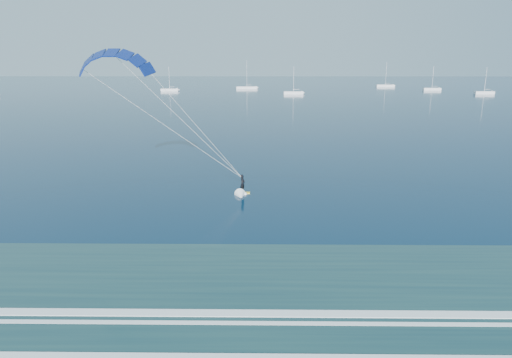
{
  "coord_description": "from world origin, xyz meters",
  "views": [
    {
      "loc": [
        -3.56,
        -12.04,
        12.87
      ],
      "look_at": [
        -4.01,
        26.29,
        3.09
      ],
      "focal_mm": 32.0,
      "sensor_mm": 36.0,
      "label": 1
    }
  ],
  "objects_px": {
    "sailboat_4": "(385,86)",
    "sailboat_5": "(432,89)",
    "sailboat_1": "(170,90)",
    "sailboat_3": "(293,93)",
    "sailboat_6": "(484,93)",
    "kitesurfer_rig": "(179,118)",
    "sailboat_2": "(247,88)"
  },
  "relations": [
    {
      "from": "sailboat_5",
      "to": "sailboat_6",
      "type": "relative_size",
      "value": 1.04
    },
    {
      "from": "kitesurfer_rig",
      "to": "sailboat_5",
      "type": "bearing_deg",
      "value": 63.71
    },
    {
      "from": "kitesurfer_rig",
      "to": "sailboat_4",
      "type": "distance_m",
      "value": 228.96
    },
    {
      "from": "sailboat_6",
      "to": "sailboat_2",
      "type": "bearing_deg",
      "value": 159.0
    },
    {
      "from": "sailboat_1",
      "to": "sailboat_4",
      "type": "distance_m",
      "value": 119.21
    },
    {
      "from": "kitesurfer_rig",
      "to": "sailboat_3",
      "type": "distance_m",
      "value": 154.86
    },
    {
      "from": "kitesurfer_rig",
      "to": "sailboat_1",
      "type": "xyz_separation_m",
      "value": [
        -35.33,
        174.07,
        -7.23
      ]
    },
    {
      "from": "sailboat_2",
      "to": "sailboat_3",
      "type": "distance_m",
      "value": 46.0
    },
    {
      "from": "sailboat_1",
      "to": "sailboat_2",
      "type": "xyz_separation_m",
      "value": [
        35.55,
        20.09,
        0.02
      ]
    },
    {
      "from": "sailboat_1",
      "to": "sailboat_4",
      "type": "bearing_deg",
      "value": 20.46
    },
    {
      "from": "sailboat_3",
      "to": "sailboat_5",
      "type": "bearing_deg",
      "value": 22.71
    },
    {
      "from": "sailboat_3",
      "to": "sailboat_2",
      "type": "bearing_deg",
      "value": 117.14
    },
    {
      "from": "sailboat_4",
      "to": "sailboat_2",
      "type": "bearing_deg",
      "value": -164.18
    },
    {
      "from": "sailboat_4",
      "to": "sailboat_5",
      "type": "xyz_separation_m",
      "value": [
        13.52,
        -33.77,
        -0.01
      ]
    },
    {
      "from": "sailboat_5",
      "to": "sailboat_6",
      "type": "bearing_deg",
      "value": -65.35
    },
    {
      "from": "sailboat_4",
      "to": "sailboat_6",
      "type": "xyz_separation_m",
      "value": [
        25.9,
        -60.73,
        -0.02
      ]
    },
    {
      "from": "sailboat_2",
      "to": "kitesurfer_rig",
      "type": "bearing_deg",
      "value": -90.06
    },
    {
      "from": "sailboat_3",
      "to": "kitesurfer_rig",
      "type": "bearing_deg",
      "value": -97.88
    },
    {
      "from": "kitesurfer_rig",
      "to": "sailboat_1",
      "type": "relative_size",
      "value": 1.48
    },
    {
      "from": "sailboat_4",
      "to": "sailboat_6",
      "type": "relative_size",
      "value": 1.21
    },
    {
      "from": "sailboat_3",
      "to": "sailboat_6",
      "type": "bearing_deg",
      "value": 1.25
    },
    {
      "from": "sailboat_2",
      "to": "sailboat_3",
      "type": "relative_size",
      "value": 1.22
    },
    {
      "from": "sailboat_1",
      "to": "sailboat_6",
      "type": "bearing_deg",
      "value": -7.89
    },
    {
      "from": "sailboat_2",
      "to": "sailboat_4",
      "type": "height_order",
      "value": "sailboat_2"
    },
    {
      "from": "kitesurfer_rig",
      "to": "sailboat_2",
      "type": "height_order",
      "value": "kitesurfer_rig"
    },
    {
      "from": "sailboat_5",
      "to": "sailboat_3",
      "type": "bearing_deg",
      "value": -157.29
    },
    {
      "from": "sailboat_5",
      "to": "sailboat_6",
      "type": "distance_m",
      "value": 29.67
    },
    {
      "from": "sailboat_3",
      "to": "sailboat_6",
      "type": "relative_size",
      "value": 1.04
    },
    {
      "from": "kitesurfer_rig",
      "to": "sailboat_3",
      "type": "xyz_separation_m",
      "value": [
        21.21,
        153.23,
        -7.23
      ]
    },
    {
      "from": "kitesurfer_rig",
      "to": "sailboat_4",
      "type": "relative_size",
      "value": 1.25
    },
    {
      "from": "kitesurfer_rig",
      "to": "sailboat_6",
      "type": "height_order",
      "value": "kitesurfer_rig"
    },
    {
      "from": "sailboat_3",
      "to": "sailboat_4",
      "type": "xyz_separation_m",
      "value": [
        55.15,
        62.5,
        0.01
      ]
    }
  ]
}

